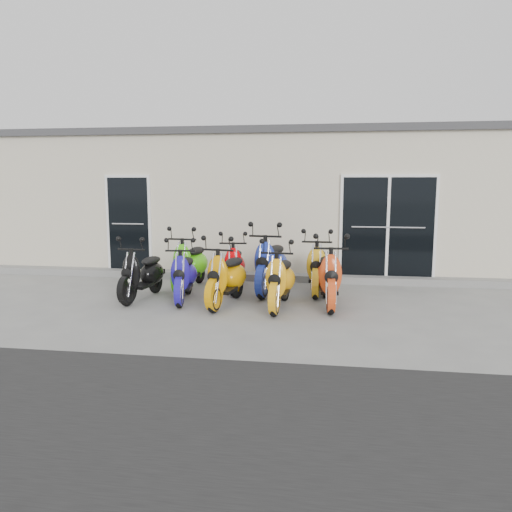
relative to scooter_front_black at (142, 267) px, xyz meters
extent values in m
plane|color=gray|center=(2.02, 0.09, -0.60)|extent=(80.00, 80.00, 0.00)
cube|color=black|center=(2.02, -5.41, -0.60)|extent=(80.00, 5.00, 0.00)
cube|color=beige|center=(2.02, 5.29, 1.00)|extent=(14.00, 6.00, 3.20)
cube|color=#3F3F42|center=(2.02, 5.29, 2.68)|extent=(14.20, 6.20, 0.16)
cube|color=gray|center=(2.02, 2.11, -0.53)|extent=(14.00, 0.40, 0.15)
cube|color=black|center=(-1.18, 2.26, 0.66)|extent=(1.07, 0.08, 2.22)
cube|color=black|center=(4.62, 2.26, 0.66)|extent=(2.02, 0.08, 2.22)
camera|label=1|loc=(3.43, -8.62, 1.56)|focal=35.00mm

